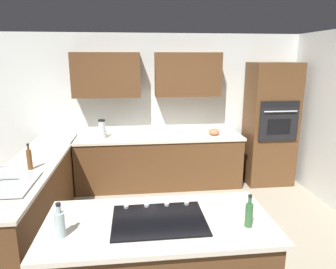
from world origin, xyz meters
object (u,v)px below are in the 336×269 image
object	(u,v)px
wall_oven	(270,124)
sink_unit	(10,184)
blender	(102,130)
mixing_bowl	(214,132)
second_bottle	(249,214)
dish_soap_bottle	(29,159)
oil_bottle	(60,224)
cooktop	(159,219)

from	to	relation	value
wall_oven	sink_unit	bearing A→B (deg)	26.92
blender	mixing_bowl	bearing A→B (deg)	180.00
wall_oven	mixing_bowl	bearing A→B (deg)	-0.67
mixing_bowl	second_bottle	size ratio (longest dim) A/B	0.75
wall_oven	dish_soap_bottle	bearing A→B (deg)	20.98
blender	dish_soap_bottle	bearing A→B (deg)	62.78
sink_unit	blender	distance (m)	2.04
oil_bottle	cooktop	bearing A→B (deg)	-168.33
cooktop	wall_oven	bearing A→B (deg)	-128.63
oil_bottle	second_bottle	xyz separation A→B (m)	(-1.44, 0.02, -0.00)
blender	mixing_bowl	distance (m)	1.90
cooktop	mixing_bowl	bearing A→B (deg)	-113.38
sink_unit	second_bottle	xyz separation A→B (m)	(-2.18, 1.04, 0.09)
wall_oven	dish_soap_bottle	world-z (taller)	wall_oven
sink_unit	cooktop	xyz separation A→B (m)	(-1.49, 0.87, -0.01)
sink_unit	mixing_bowl	xyz separation A→B (m)	(-2.68, -1.88, 0.04)
mixing_bowl	dish_soap_bottle	bearing A→B (deg)	28.11
wall_oven	mixing_bowl	distance (m)	1.01
sink_unit	oil_bottle	xyz separation A→B (m)	(-0.74, 1.03, 0.09)
oil_bottle	mixing_bowl	bearing A→B (deg)	-123.68
sink_unit	mixing_bowl	distance (m)	3.27
wall_oven	cooktop	size ratio (longest dim) A/B	2.79
cooktop	blender	xyz separation A→B (m)	(0.71, -2.75, 0.13)
mixing_bowl	oil_bottle	xyz separation A→B (m)	(1.94, 2.91, 0.05)
sink_unit	second_bottle	bearing A→B (deg)	154.48
mixing_bowl	blender	bearing A→B (deg)	0.00
cooktop	blender	distance (m)	2.85
cooktop	mixing_bowl	size ratio (longest dim) A/B	3.75
sink_unit	cooktop	size ratio (longest dim) A/B	0.92
mixing_bowl	oil_bottle	size ratio (longest dim) A/B	0.74
wall_oven	second_bottle	distance (m)	3.27
mixing_bowl	dish_soap_bottle	world-z (taller)	dish_soap_bottle
cooktop	mixing_bowl	world-z (taller)	mixing_bowl
cooktop	second_bottle	distance (m)	0.72
wall_oven	mixing_bowl	xyz separation A→B (m)	(1.00, -0.01, -0.11)
sink_unit	blender	xyz separation A→B (m)	(-0.78, -1.88, 0.12)
sink_unit	dish_soap_bottle	distance (m)	0.50
wall_oven	oil_bottle	world-z (taller)	wall_oven
oil_bottle	second_bottle	bearing A→B (deg)	179.39
cooktop	mixing_bowl	distance (m)	3.00
mixing_bowl	second_bottle	bearing A→B (deg)	80.41
dish_soap_bottle	second_bottle	xyz separation A→B (m)	(-2.13, 1.52, -0.02)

